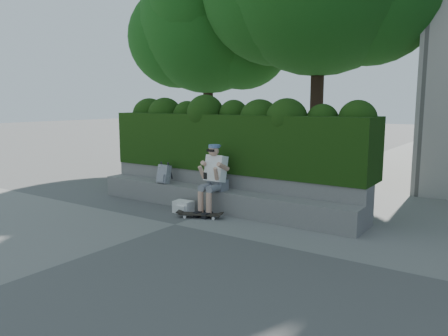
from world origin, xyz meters
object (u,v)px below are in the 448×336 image
Objects in this scene: backpack_ground at (183,207)px; person at (214,176)px; skateboard at (200,214)px; backpack_plaid at (164,174)px.

person is at bearing 27.56° from backpack_ground.
backpack_ground is (-0.53, 0.14, 0.05)m from skateboard.
backpack_ground is (-0.53, -0.32, -0.63)m from person.
person reaches higher than backpack_ground.
backpack_plaid is at bearing 135.31° from skateboard.
backpack_ground is at bearing -149.32° from person.
skateboard is 2.20× the size of backpack_ground.
backpack_plaid is (-1.40, 0.54, 0.58)m from skateboard.
person is 1.41m from backpack_plaid.
person is 1.69× the size of skateboard.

